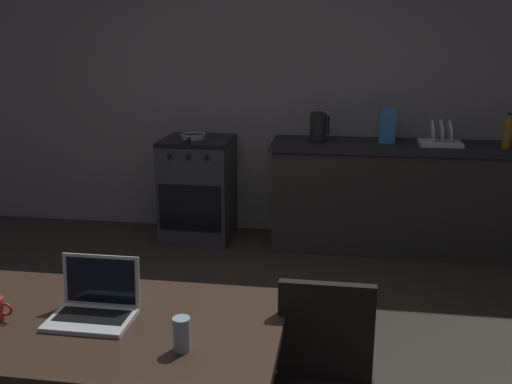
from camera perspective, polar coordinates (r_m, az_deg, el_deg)
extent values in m
plane|color=#2D2823|center=(3.32, -6.51, -17.64)|extent=(12.00, 12.00, 0.00)
cube|color=slate|center=(5.26, 3.56, 10.82)|extent=(6.40, 0.10, 2.77)
cube|color=#282623|center=(5.08, 13.80, -0.66)|extent=(2.10, 0.60, 0.87)
cube|color=black|center=(4.98, 14.13, 4.39)|extent=(2.16, 0.64, 0.04)
cube|color=#2D2D30|center=(5.21, -5.70, 0.13)|extent=(0.60, 0.60, 0.87)
cube|color=black|center=(5.11, -5.84, 5.07)|extent=(0.60, 0.60, 0.04)
cube|color=black|center=(4.95, -6.54, -1.60)|extent=(0.54, 0.01, 0.40)
cylinder|color=black|center=(4.87, -8.55, 3.51)|extent=(0.04, 0.02, 0.04)
cylinder|color=black|center=(4.83, -6.73, 3.46)|extent=(0.04, 0.02, 0.04)
cylinder|color=black|center=(4.79, -4.88, 3.41)|extent=(0.04, 0.02, 0.04)
cube|color=#332319|center=(2.38, -14.69, -12.68)|extent=(1.38, 0.80, 0.04)
cylinder|color=#332319|center=(3.09, -22.78, -14.21)|extent=(0.05, 0.05, 0.69)
cylinder|color=#332319|center=(2.70, 1.89, -17.41)|extent=(0.05, 0.05, 0.69)
cube|color=black|center=(2.37, 6.89, -13.55)|extent=(0.38, 0.04, 0.42)
cube|color=silver|center=(2.38, -16.00, -12.04)|extent=(0.32, 0.22, 0.02)
cube|color=black|center=(2.38, -15.87, -11.66)|extent=(0.28, 0.12, 0.00)
cube|color=silver|center=(2.43, -15.04, -8.40)|extent=(0.32, 0.03, 0.21)
cube|color=black|center=(2.42, -15.08, -8.46)|extent=(0.29, 0.02, 0.18)
cylinder|color=black|center=(4.95, 6.12, 5.08)|extent=(0.15, 0.15, 0.02)
cylinder|color=black|center=(4.93, 6.16, 6.45)|extent=(0.14, 0.14, 0.22)
cylinder|color=black|center=(4.92, 6.20, 7.81)|extent=(0.08, 0.08, 0.02)
cube|color=black|center=(4.93, 7.16, 6.54)|extent=(0.02, 0.02, 0.15)
cylinder|color=#8C601E|center=(5.05, 23.53, 5.14)|extent=(0.07, 0.07, 0.20)
cone|color=#8C601E|center=(5.03, 23.69, 6.62)|extent=(0.07, 0.07, 0.06)
cylinder|color=black|center=(5.03, 23.74, 7.07)|extent=(0.03, 0.03, 0.02)
cylinder|color=gray|center=(5.10, -6.22, 5.32)|extent=(0.21, 0.21, 0.01)
torus|color=gray|center=(5.09, -6.23, 5.67)|extent=(0.22, 0.22, 0.02)
cylinder|color=black|center=(4.91, -6.79, 5.09)|extent=(0.02, 0.18, 0.02)
torus|color=#9E2D28|center=(2.47, -23.44, -10.58)|extent=(0.05, 0.01, 0.05)
cylinder|color=#99B7C6|center=(2.10, -7.33, -13.72)|extent=(0.06, 0.06, 0.12)
cube|color=#3372B2|center=(4.96, 12.86, 6.43)|extent=(0.13, 0.05, 0.30)
cube|color=silver|center=(5.01, 17.71, 4.61)|extent=(0.34, 0.26, 0.03)
cylinder|color=white|center=(4.98, 17.01, 5.84)|extent=(0.04, 0.18, 0.18)
cylinder|color=white|center=(4.99, 17.81, 5.79)|extent=(0.04, 0.18, 0.18)
cylinder|color=white|center=(5.00, 18.60, 5.74)|extent=(0.04, 0.18, 0.18)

